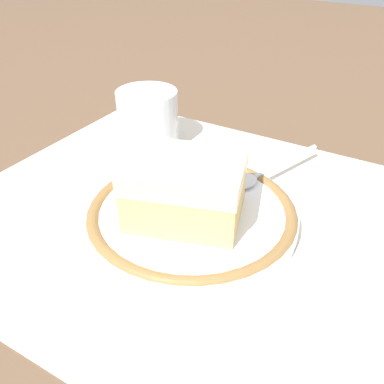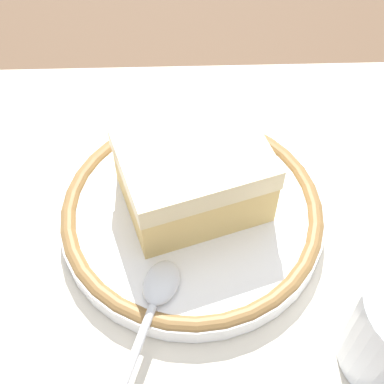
% 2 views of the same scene
% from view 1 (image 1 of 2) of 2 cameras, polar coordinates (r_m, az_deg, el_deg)
% --- Properties ---
extents(ground_plane, '(2.40, 2.40, 0.00)m').
position_cam_1_polar(ground_plane, '(0.41, 4.65, -4.64)').
color(ground_plane, brown).
extents(placemat, '(0.53, 0.39, 0.00)m').
position_cam_1_polar(placemat, '(0.41, 4.65, -4.56)').
color(placemat, beige).
rests_on(placemat, ground_plane).
extents(plate, '(0.20, 0.20, 0.02)m').
position_cam_1_polar(plate, '(0.40, -0.00, -3.03)').
color(plate, white).
rests_on(plate, placemat).
extents(cake_slice, '(0.12, 0.11, 0.06)m').
position_cam_1_polar(cake_slice, '(0.38, -0.87, 0.37)').
color(cake_slice, '#DBB76B').
rests_on(cake_slice, plate).
extents(spoon, '(0.06, 0.13, 0.01)m').
position_cam_1_polar(spoon, '(0.45, 8.64, 2.30)').
color(spoon, silver).
rests_on(spoon, plate).
extents(cup, '(0.07, 0.07, 0.07)m').
position_cam_1_polar(cup, '(0.53, -5.81, 9.00)').
color(cup, silver).
rests_on(cup, placemat).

